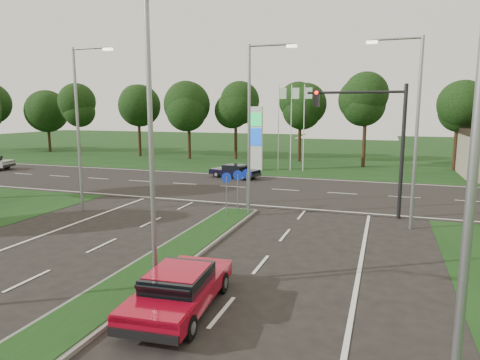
% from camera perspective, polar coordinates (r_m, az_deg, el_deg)
% --- Properties ---
extents(verge_far, '(160.00, 50.00, 0.02)m').
position_cam_1_polar(verge_far, '(61.33, 11.60, 3.81)').
color(verge_far, black).
rests_on(verge_far, ground).
extents(cross_road, '(160.00, 12.00, 0.02)m').
position_cam_1_polar(cross_road, '(31.09, 4.25, -1.24)').
color(cross_road, black).
rests_on(cross_road, ground).
extents(median_kerb, '(2.00, 26.00, 0.12)m').
position_cam_1_polar(median_kerb, '(13.50, -18.64, -15.81)').
color(median_kerb, slate).
rests_on(median_kerb, ground).
extents(streetlight_median_near, '(2.53, 0.22, 9.00)m').
position_cam_1_polar(streetlight_median_near, '(13.38, -11.10, 6.57)').
color(streetlight_median_near, gray).
rests_on(streetlight_median_near, ground).
extents(streetlight_median_far, '(2.53, 0.22, 9.00)m').
position_cam_1_polar(streetlight_median_far, '(22.60, 1.71, 7.79)').
color(streetlight_median_far, gray).
rests_on(streetlight_median_far, ground).
extents(streetlight_left_far, '(2.53, 0.22, 9.00)m').
position_cam_1_polar(streetlight_left_far, '(25.27, -20.50, 7.37)').
color(streetlight_left_far, gray).
rests_on(streetlight_left_far, ground).
extents(streetlight_right_far, '(2.53, 0.22, 9.00)m').
position_cam_1_polar(streetlight_right_far, '(21.63, 22.03, 7.05)').
color(streetlight_right_far, gray).
rests_on(streetlight_right_far, ground).
extents(streetlight_right_near, '(2.53, 0.22, 9.00)m').
position_cam_1_polar(streetlight_right_near, '(7.70, 27.38, 3.79)').
color(streetlight_right_near, gray).
rests_on(streetlight_right_near, ground).
extents(traffic_signal, '(5.10, 0.42, 7.00)m').
position_cam_1_polar(traffic_signal, '(23.61, 17.79, 6.38)').
color(traffic_signal, black).
rests_on(traffic_signal, ground).
extents(median_signs, '(1.16, 1.76, 2.38)m').
position_cam_1_polar(median_signs, '(23.62, -0.36, -0.35)').
color(median_signs, gray).
rests_on(median_signs, ground).
extents(gas_pylon, '(5.80, 1.26, 8.00)m').
position_cam_1_polar(gas_pylon, '(40.37, 2.34, 5.78)').
color(gas_pylon, silver).
rests_on(gas_pylon, ground).
extents(treeline_far, '(6.00, 6.00, 9.90)m').
position_cam_1_polar(treeline_far, '(46.16, 9.57, 10.62)').
color(treeline_far, black).
rests_on(treeline_far, ground).
extents(red_sedan, '(2.19, 4.65, 1.24)m').
position_cam_1_polar(red_sedan, '(12.67, -8.08, -14.09)').
color(red_sedan, '#9F081E').
rests_on(red_sedan, ground).
extents(navy_sedan, '(4.44, 2.72, 1.14)m').
position_cam_1_polar(navy_sedan, '(35.99, -0.71, 1.22)').
color(navy_sedan, black).
rests_on(navy_sedan, ground).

